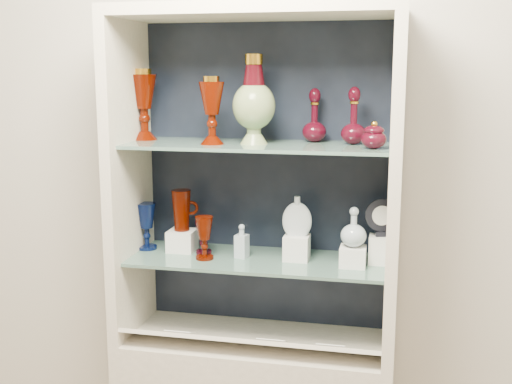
% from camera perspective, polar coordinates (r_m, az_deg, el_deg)
% --- Properties ---
extents(wall_back, '(3.50, 0.02, 2.80)m').
position_cam_1_polar(wall_back, '(2.47, 1.07, 3.21)').
color(wall_back, beige).
rests_on(wall_back, ground).
extents(cabinet_back_panel, '(0.98, 0.02, 1.15)m').
position_cam_1_polar(cabinet_back_panel, '(2.45, 0.93, 1.38)').
color(cabinet_back_panel, black).
rests_on(cabinet_back_panel, cabinet_base).
extents(cabinet_side_left, '(0.04, 0.40, 1.15)m').
position_cam_1_polar(cabinet_side_left, '(2.42, -11.20, 1.03)').
color(cabinet_side_left, beige).
rests_on(cabinet_side_left, cabinet_base).
extents(cabinet_side_right, '(0.04, 0.40, 1.15)m').
position_cam_1_polar(cabinet_side_right, '(2.22, 12.19, 0.15)').
color(cabinet_side_right, beige).
rests_on(cabinet_side_right, cabinet_base).
extents(cabinet_top_cap, '(1.00, 0.40, 0.04)m').
position_cam_1_polar(cabinet_top_cap, '(2.24, 0.00, 15.75)').
color(cabinet_top_cap, beige).
rests_on(cabinet_top_cap, cabinet_side_left).
extents(shelf_lower, '(0.92, 0.34, 0.01)m').
position_cam_1_polar(shelf_lower, '(2.36, 0.10, -6.04)').
color(shelf_lower, slate).
rests_on(shelf_lower, cabinet_side_left).
extents(shelf_upper, '(0.92, 0.34, 0.01)m').
position_cam_1_polar(shelf_upper, '(2.27, 0.11, 4.16)').
color(shelf_upper, slate).
rests_on(shelf_upper, cabinet_side_left).
extents(label_ledge, '(0.92, 0.17, 0.09)m').
position_cam_1_polar(label_ledge, '(2.33, -0.59, -13.18)').
color(label_ledge, beige).
rests_on(label_ledge, cabinet_base).
extents(label_card_0, '(0.10, 0.06, 0.03)m').
position_cam_1_polar(label_card_0, '(2.39, -6.77, -12.24)').
color(label_card_0, white).
rests_on(label_card_0, label_ledge).
extents(label_card_1, '(0.10, 0.06, 0.03)m').
position_cam_1_polar(label_card_1, '(2.31, 1.43, -13.01)').
color(label_card_1, white).
rests_on(label_card_1, label_ledge).
extents(label_card_2, '(0.10, 0.06, 0.03)m').
position_cam_1_polar(label_card_2, '(2.28, 6.69, -13.37)').
color(label_card_2, white).
rests_on(label_card_2, label_ledge).
extents(pedestal_lamp_left, '(0.12, 0.12, 0.26)m').
position_cam_1_polar(pedestal_lamp_left, '(2.43, -9.93, 7.68)').
color(pedestal_lamp_left, '#4E0E00').
rests_on(pedestal_lamp_left, shelf_upper).
extents(pedestal_lamp_right, '(0.10, 0.10, 0.24)m').
position_cam_1_polar(pedestal_lamp_right, '(2.25, -3.95, 7.25)').
color(pedestal_lamp_right, '#4E0E00').
rests_on(pedestal_lamp_right, shelf_upper).
extents(enamel_urn, '(0.18, 0.18, 0.31)m').
position_cam_1_polar(enamel_urn, '(2.25, -0.19, 8.23)').
color(enamel_urn, '#074016').
rests_on(enamel_urn, shelf_upper).
extents(ruby_decanter_a, '(0.11, 0.11, 0.22)m').
position_cam_1_polar(ruby_decanter_a, '(2.27, 8.70, 7.03)').
color(ruby_decanter_a, '#420714').
rests_on(ruby_decanter_a, shelf_upper).
extents(ruby_decanter_b, '(0.11, 0.11, 0.20)m').
position_cam_1_polar(ruby_decanter_b, '(2.32, 5.22, 6.95)').
color(ruby_decanter_b, '#420714').
rests_on(ruby_decanter_b, shelf_upper).
extents(lidded_bowl, '(0.09, 0.09, 0.09)m').
position_cam_1_polar(lidded_bowl, '(2.15, 10.43, 5.04)').
color(lidded_bowl, '#420714').
rests_on(lidded_bowl, shelf_upper).
extents(cobalt_goblet, '(0.10, 0.10, 0.18)m').
position_cam_1_polar(cobalt_goblet, '(2.49, -9.71, -3.01)').
color(cobalt_goblet, '#08123A').
rests_on(cobalt_goblet, shelf_lower).
extents(ruby_goblet_tall, '(0.07, 0.07, 0.16)m').
position_cam_1_polar(ruby_goblet_tall, '(2.33, -4.61, -4.09)').
color(ruby_goblet_tall, '#4E0E00').
rests_on(ruby_goblet_tall, shelf_lower).
extents(ruby_goblet_small, '(0.07, 0.07, 0.12)m').
position_cam_1_polar(ruby_goblet_small, '(2.40, -4.68, -4.08)').
color(ruby_goblet_small, '#420714').
rests_on(ruby_goblet_small, shelf_lower).
extents(riser_ruby_pitcher, '(0.10, 0.10, 0.08)m').
position_cam_1_polar(riser_ruby_pitcher, '(2.45, -6.58, -4.30)').
color(riser_ruby_pitcher, silver).
rests_on(riser_ruby_pitcher, shelf_lower).
extents(ruby_pitcher, '(0.13, 0.11, 0.15)m').
position_cam_1_polar(ruby_pitcher, '(2.43, -6.64, -1.63)').
color(ruby_pitcher, '#4E0E00').
rests_on(ruby_pitcher, riser_ruby_pitcher).
extents(clear_square_bottle, '(0.05, 0.05, 0.13)m').
position_cam_1_polar(clear_square_bottle, '(2.35, -1.28, -4.37)').
color(clear_square_bottle, '#A1B2BD').
rests_on(clear_square_bottle, shelf_lower).
extents(riser_flat_flask, '(0.09, 0.09, 0.09)m').
position_cam_1_polar(riser_flat_flask, '(2.33, 3.64, -4.95)').
color(riser_flat_flask, silver).
rests_on(riser_flat_flask, shelf_lower).
extents(flat_flask, '(0.11, 0.05, 0.15)m').
position_cam_1_polar(flat_flask, '(2.30, 3.67, -2.08)').
color(flat_flask, silver).
rests_on(flat_flask, riser_flat_flask).
extents(riser_clear_round_decanter, '(0.09, 0.09, 0.07)m').
position_cam_1_polar(riser_clear_round_decanter, '(2.28, 8.60, -5.69)').
color(riser_clear_round_decanter, silver).
rests_on(riser_clear_round_decanter, shelf_lower).
extents(clear_round_decanter, '(0.11, 0.11, 0.13)m').
position_cam_1_polar(clear_round_decanter, '(2.25, 8.68, -3.18)').
color(clear_round_decanter, '#A1B2BD').
rests_on(clear_round_decanter, riser_clear_round_decanter).
extents(riser_cameo_medallion, '(0.08, 0.08, 0.10)m').
position_cam_1_polar(riser_cameo_medallion, '(2.32, 10.99, -5.05)').
color(riser_cameo_medallion, silver).
rests_on(riser_cameo_medallion, shelf_lower).
extents(cameo_medallion, '(0.12, 0.07, 0.14)m').
position_cam_1_polar(cameo_medallion, '(2.29, 11.09, -2.19)').
color(cameo_medallion, black).
rests_on(cameo_medallion, riser_cameo_medallion).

